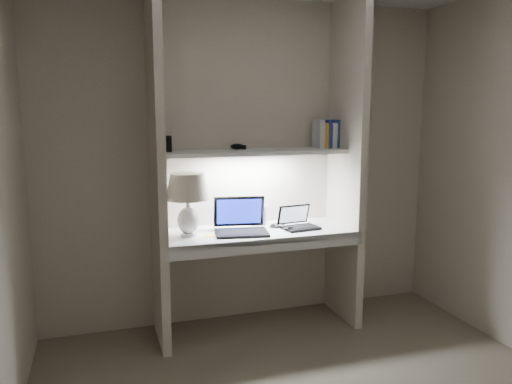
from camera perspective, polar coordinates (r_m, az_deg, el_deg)
name	(u,v)px	position (r m, az deg, el deg)	size (l,w,h in m)	color
back_wall	(247,163)	(3.93, -1.07, 3.34)	(3.20, 0.01, 2.50)	beige
alcove_panel_left	(157,170)	(3.52, -11.24, 2.45)	(0.06, 0.55, 2.50)	beige
alcove_panel_right	(346,163)	(3.96, 10.29, 3.23)	(0.06, 0.55, 2.50)	beige
desk	(257,233)	(3.76, 0.16, -4.68)	(1.40, 0.55, 0.04)	white
desk_apron	(269,245)	(3.53, 1.46, -6.12)	(1.46, 0.03, 0.10)	silver
shelf	(254,152)	(3.75, -0.29, 4.58)	(1.40, 0.36, 0.03)	silver
strip_light	(254,155)	(3.75, -0.29, 4.25)	(0.60, 0.04, 0.01)	white
table_lamp	(188,194)	(3.56, -7.82, -0.22)	(0.31, 0.31, 0.45)	white
laptop_main	(241,224)	(3.69, -1.77, -3.73)	(0.43, 0.38, 0.25)	black
laptop_netbook	(298,223)	(3.83, 4.84, -3.53)	(0.29, 0.26, 0.17)	black
speaker	(258,215)	(3.91, 0.20, -2.69)	(0.11, 0.08, 0.15)	silver
mouse	(289,229)	(3.74, 3.80, -4.21)	(0.09, 0.06, 0.03)	black
cable_coil	(278,225)	(3.89, 2.48, -3.81)	(0.11, 0.11, 0.01)	black
sticky_note	(211,236)	(3.60, -5.17, -5.03)	(0.07, 0.07, 0.00)	yellow
book_row	(328,135)	(4.01, 8.23, 6.51)	(0.21, 0.15, 0.22)	white
shelf_box	(167,144)	(3.64, -10.14, 5.44)	(0.07, 0.05, 0.12)	black
shelf_gadget	(237,147)	(3.80, -2.17, 5.22)	(0.10, 0.07, 0.04)	black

